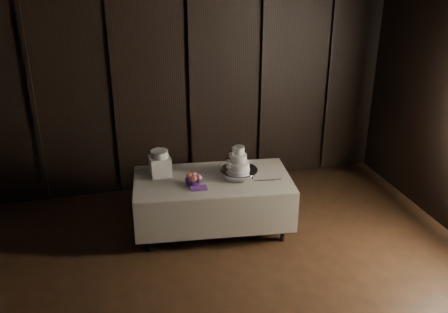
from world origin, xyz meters
The scene contains 8 objects.
room centered at (0.00, 0.00, 1.50)m, with size 6.08×7.08×3.08m.
display_table centered at (-0.02, 2.06, 0.42)m, with size 2.10×1.26×0.76m.
cake_stand centered at (0.32, 2.04, 0.81)m, with size 0.48×0.48×0.09m, color silver.
wedding_cake centered at (0.30, 2.03, 0.98)m, with size 0.29×0.27×0.32m.
bouquet centered at (-0.30, 1.93, 0.83)m, with size 0.31×0.41×0.20m, color #BB4852, non-canonical shape.
box_pedestal centered at (-0.65, 2.33, 0.89)m, with size 0.26×0.26×0.25m, color white.
small_cake centered at (-0.65, 2.33, 1.05)m, with size 0.22×0.22×0.09m, color white.
cake_knife centered at (0.58, 1.83, 0.77)m, with size 0.37×0.02×0.01m, color silver.
Camera 1 is at (-1.31, -3.49, 3.57)m, focal length 40.00 mm.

